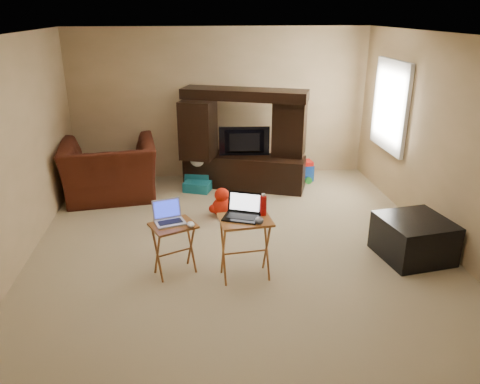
{
  "coord_description": "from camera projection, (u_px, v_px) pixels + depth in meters",
  "views": [
    {
      "loc": [
        -0.55,
        -5.14,
        2.75
      ],
      "look_at": [
        0.0,
        -0.2,
        0.8
      ],
      "focal_mm": 35.0,
      "sensor_mm": 36.0,
      "label": 1
    }
  ],
  "objects": [
    {
      "name": "floor",
      "position": [
        238.0,
        246.0,
        5.82
      ],
      "size": [
        5.5,
        5.5,
        0.0
      ],
      "primitive_type": "plane",
      "color": "#C8B28B",
      "rests_on": "ground"
    },
    {
      "name": "recliner",
      "position": [
        110.0,
        170.0,
        7.16
      ],
      "size": [
        1.52,
        1.37,
        0.89
      ],
      "primitive_type": "imported",
      "rotation": [
        0.0,
        0.0,
        3.27
      ],
      "color": "#4B1B10",
      "rests_on": "floor"
    },
    {
      "name": "tray_table_left",
      "position": [
        174.0,
        249.0,
        5.12
      ],
      "size": [
        0.57,
        0.52,
        0.59
      ],
      "primitive_type": "cube",
      "rotation": [
        0.0,
        0.0,
        0.43
      ],
      "color": "#955B24",
      "rests_on": "floor"
    },
    {
      "name": "plush_toy",
      "position": [
        222.0,
        202.0,
        6.58
      ],
      "size": [
        0.39,
        0.32,
        0.43
      ],
      "primitive_type": null,
      "color": "red",
      "rests_on": "floor"
    },
    {
      "name": "window_frame",
      "position": [
        390.0,
        106.0,
        7.0
      ],
      "size": [
        0.06,
        1.14,
        1.34
      ],
      "primitive_type": "cube",
      "color": "white",
      "rests_on": "ground"
    },
    {
      "name": "tray_table_right",
      "position": [
        245.0,
        248.0,
        5.03
      ],
      "size": [
        0.58,
        0.49,
        0.7
      ],
      "primitive_type": "cube",
      "rotation": [
        0.0,
        0.0,
        0.11
      ],
      "color": "#A56028",
      "rests_on": "floor"
    },
    {
      "name": "television",
      "position": [
        245.0,
        142.0,
        7.45
      ],
      "size": [
        0.82,
        0.16,
        0.47
      ],
      "primitive_type": "imported",
      "rotation": [
        0.0,
        0.0,
        3.08
      ],
      "color": "black",
      "rests_on": "entertainment_center"
    },
    {
      "name": "window_pane",
      "position": [
        392.0,
        106.0,
        7.0
      ],
      "size": [
        0.0,
        1.2,
        1.2
      ],
      "primitive_type": "plane",
      "rotation": [
        1.57,
        0.0,
        -1.57
      ],
      "color": "white",
      "rests_on": "ground"
    },
    {
      "name": "laptop_right",
      "position": [
        241.0,
        208.0,
        4.87
      ],
      "size": [
        0.45,
        0.41,
        0.24
      ],
      "primitive_type": "cube",
      "rotation": [
        0.0,
        0.0,
        -0.37
      ],
      "color": "black",
      "rests_on": "tray_table_right"
    },
    {
      "name": "push_toy",
      "position": [
        297.0,
        170.0,
        7.94
      ],
      "size": [
        0.58,
        0.44,
        0.41
      ],
      "primitive_type": null,
      "rotation": [
        0.0,
        0.0,
        0.09
      ],
      "color": "#1649B6",
      "rests_on": "floor"
    },
    {
      "name": "wall_back",
      "position": [
        221.0,
        104.0,
        7.91
      ],
      "size": [
        5.0,
        0.0,
        5.0
      ],
      "primitive_type": "plane",
      "rotation": [
        1.57,
        0.0,
        0.0
      ],
      "color": "tan",
      "rests_on": "ground"
    },
    {
      "name": "wall_left",
      "position": [
        11.0,
        156.0,
        5.11
      ],
      "size": [
        0.0,
        5.5,
        5.5
      ],
      "primitive_type": "plane",
      "rotation": [
        1.57,
        0.0,
        1.57
      ],
      "color": "tan",
      "rests_on": "ground"
    },
    {
      "name": "entertainment_center",
      "position": [
        244.0,
        140.0,
        7.48
      ],
      "size": [
        2.01,
        1.13,
        1.6
      ],
      "primitive_type": "cube",
      "rotation": [
        0.0,
        0.0,
        -0.35
      ],
      "color": "black",
      "rests_on": "floor"
    },
    {
      "name": "ceiling",
      "position": [
        238.0,
        35.0,
        4.91
      ],
      "size": [
        5.5,
        5.5,
        0.0
      ],
      "primitive_type": "plane",
      "rotation": [
        3.14,
        0.0,
        0.0
      ],
      "color": "silver",
      "rests_on": "ground"
    },
    {
      "name": "wall_right",
      "position": [
        445.0,
        143.0,
        5.62
      ],
      "size": [
        0.0,
        5.5,
        5.5
      ],
      "primitive_type": "plane",
      "rotation": [
        1.57,
        0.0,
        -1.57
      ],
      "color": "tan",
      "rests_on": "ground"
    },
    {
      "name": "mouse_right",
      "position": [
        259.0,
        220.0,
        4.79
      ],
      "size": [
        0.1,
        0.15,
        0.06
      ],
      "primitive_type": "ellipsoid",
      "rotation": [
        0.0,
        0.0,
        -0.1
      ],
      "color": "#424247",
      "rests_on": "tray_table_right"
    },
    {
      "name": "wall_front",
      "position": [
        286.0,
        276.0,
        2.82
      ],
      "size": [
        5.0,
        0.0,
        5.0
      ],
      "primitive_type": "plane",
      "rotation": [
        -1.57,
        0.0,
        0.0
      ],
      "color": "tan",
      "rests_on": "ground"
    },
    {
      "name": "child_rocker",
      "position": [
        198.0,
        174.0,
        7.53
      ],
      "size": [
        0.55,
        0.59,
        0.55
      ],
      "primitive_type": null,
      "rotation": [
        0.0,
        0.0,
        -0.36
      ],
      "color": "#176E80",
      "rests_on": "floor"
    },
    {
      "name": "mouse_left",
      "position": [
        191.0,
        224.0,
        4.96
      ],
      "size": [
        0.1,
        0.13,
        0.05
      ],
      "primitive_type": "ellipsoid",
      "rotation": [
        0.0,
        0.0,
        0.19
      ],
      "color": "white",
      "rests_on": "tray_table_left"
    },
    {
      "name": "water_bottle",
      "position": [
        263.0,
        206.0,
        4.95
      ],
      "size": [
        0.07,
        0.07,
        0.22
      ],
      "primitive_type": "cylinder",
      "color": "red",
      "rests_on": "tray_table_right"
    },
    {
      "name": "laptop_left",
      "position": [
        170.0,
        213.0,
        5.0
      ],
      "size": [
        0.37,
        0.34,
        0.24
      ],
      "primitive_type": "cube",
      "rotation": [
        0.0,
        0.0,
        0.3
      ],
      "color": "#B5B6BA",
      "rests_on": "tray_table_left"
    },
    {
      "name": "ottoman",
      "position": [
        414.0,
        238.0,
        5.49
      ],
      "size": [
        0.85,
        0.85,
        0.48
      ],
      "primitive_type": "cube",
      "rotation": [
        0.0,
        0.0,
        0.16
      ],
      "color": "black",
      "rests_on": "floor"
    }
  ]
}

